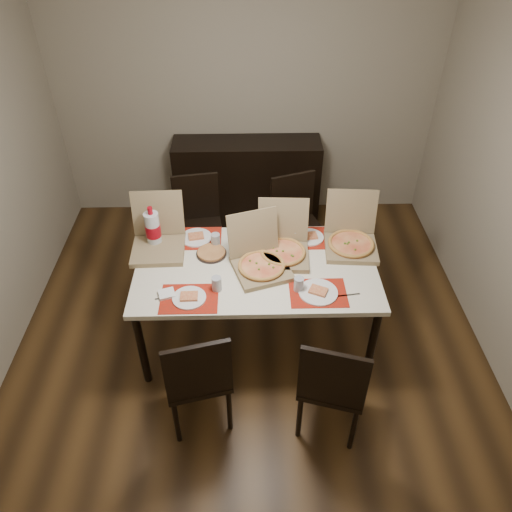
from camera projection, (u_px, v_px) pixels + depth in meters
The scene contains 20 objects.
ground at pixel (250, 338), 4.18m from camera, with size 3.80×4.00×0.02m, color #482F16.
room_walls at pixel (247, 119), 3.41m from camera, with size 3.84×4.02×2.62m.
sideboard at pixel (247, 181), 5.27m from camera, with size 1.50×0.40×0.90m, color black.
dining_table at pixel (256, 273), 3.77m from camera, with size 1.80×1.00×0.75m.
chair_near_left at pixel (197, 375), 3.24m from camera, with size 0.51×0.51×0.93m.
chair_near_right at pixel (333, 383), 3.20m from camera, with size 0.52×0.52×0.93m.
chair_far_left at pixel (198, 221), 4.60m from camera, with size 0.48×0.48×0.93m.
chair_far_right at pixel (296, 220), 4.61m from camera, with size 0.53×0.53×0.93m.
setting_near_left at pixel (194, 294), 3.46m from camera, with size 0.46×0.30×0.11m.
setting_near_right at pixel (313, 290), 3.49m from camera, with size 0.49×0.30×0.11m.
setting_far_left at pixel (199, 238), 3.96m from camera, with size 0.46×0.30×0.11m.
setting_far_right at pixel (305, 237), 3.97m from camera, with size 0.46×0.30×0.11m.
napkin_loose at pixel (251, 267), 3.71m from camera, with size 0.12×0.11×0.02m, color white.
pizza_box_center at pixel (260, 262), 3.67m from camera, with size 0.50×0.53×0.39m.
pizza_box_right at pixel (351, 240), 3.88m from camera, with size 0.43×0.47×0.40m.
pizza_box_left at pixel (158, 241), 3.86m from camera, with size 0.41×0.46×0.40m.
pizza_box_extra at pixel (283, 248), 3.80m from camera, with size 0.41×0.45×0.39m.
faina_plate at pixel (211, 253), 3.83m from camera, with size 0.23×0.23×0.03m.
dip_bowl at pixel (260, 250), 3.85m from camera, with size 0.12×0.12×0.03m, color white.
soda_bottle at pixel (153, 230), 3.84m from camera, with size 0.12×0.12×0.35m.
Camera 1 is at (-0.01, -2.81, 3.16)m, focal length 35.00 mm.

